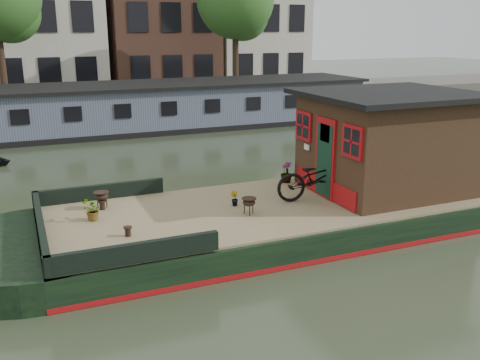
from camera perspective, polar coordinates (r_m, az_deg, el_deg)
name	(u,v)px	position (r m, az deg, el deg)	size (l,w,h in m)	color
ground	(307,225)	(12.90, 7.17, -4.80)	(120.00, 120.00, 0.00)	#27311F
houseboat_hull	(257,222)	(12.22, 1.77, -4.49)	(14.01, 4.02, 0.60)	black
houseboat_deck	(308,200)	(12.69, 7.27, -2.16)	(11.80, 3.80, 0.05)	#897754
bow_bulwark	(86,221)	(11.09, -16.08, -4.26)	(3.00, 4.00, 0.35)	black
cabin	(388,141)	(13.58, 15.49, 4.06)	(4.00, 3.50, 2.42)	black
bicycle	(318,177)	(12.58, 8.29, 0.27)	(0.70, 2.01, 1.06)	black
potted_plant_b	(234,198)	(12.09, -0.61, -1.98)	(0.18, 0.15, 0.34)	brown
potted_plant_c	(92,210)	(11.56, -15.49, -3.13)	(0.40, 0.35, 0.45)	#9B472D
potted_plant_d	(286,172)	(13.95, 4.97, 0.83)	(0.30, 0.30, 0.54)	maroon
brazier_front	(249,206)	(11.53, 0.96, -2.80)	(0.34, 0.34, 0.37)	black
brazier_rear	(102,200)	(12.28, -14.54, -2.10)	(0.36, 0.36, 0.39)	black
bollard_port	(102,205)	(12.23, -14.49, -2.61)	(0.18, 0.18, 0.20)	black
bollard_stbd	(128,231)	(10.59, -11.87, -5.39)	(0.17, 0.17, 0.19)	black
far_houseboat	(158,108)	(25.41, -8.78, 7.64)	(20.40, 4.40, 2.11)	#535A6F
quay	(130,102)	(31.77, -11.69, 8.17)	(60.00, 6.00, 0.90)	#47443F
tree_right	(237,3)	(31.96, -0.30, 18.32)	(4.40, 4.40, 7.40)	#332316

